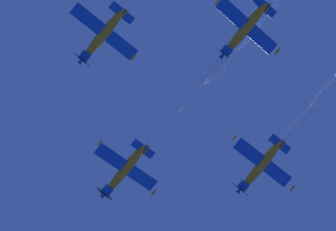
{
  "coord_description": "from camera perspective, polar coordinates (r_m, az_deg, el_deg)",
  "views": [
    {
      "loc": [
        -13.61,
        18.94,
        1.49
      ],
      "look_at": [
        -2.28,
        6.29,
        93.28
      ],
      "focal_mm": 84.58,
      "sensor_mm": 36.0,
      "label": 1
    }
  ],
  "objects": [
    {
      "name": "airplane_lead",
      "position": [
        95.27,
        -3.18,
        -4.0
      ],
      "size": [
        8.38,
        8.81,
        3.9
      ],
      "color": "orange"
    },
    {
      "name": "airplane_right_wingman",
      "position": [
        94.69,
        6.68,
        -3.65
      ],
      "size": [
        8.38,
        8.88,
        3.73
      ],
      "color": "orange"
    },
    {
      "name": "airplane_left_wingman",
      "position": [
        92.22,
        -4.76,
        5.75
      ],
      "size": [
        8.38,
        9.03,
        3.29
      ],
      "color": "orange"
    },
    {
      "name": "airplane_slot_tail",
      "position": [
        90.38,
        5.53,
        6.15
      ],
      "size": [
        8.39,
        8.81,
        3.88
      ],
      "color": "orange"
    }
  ]
}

